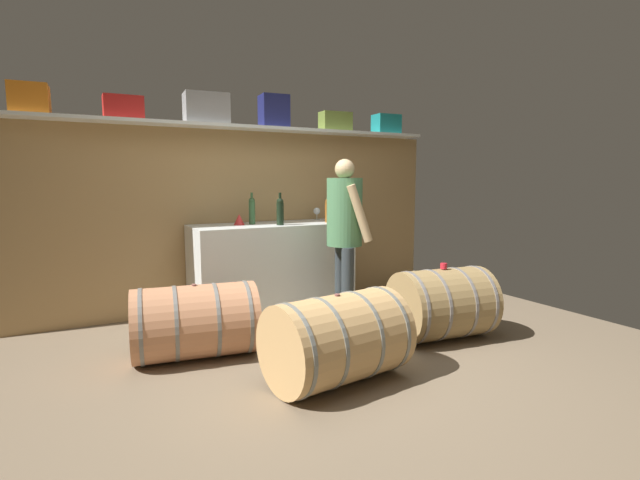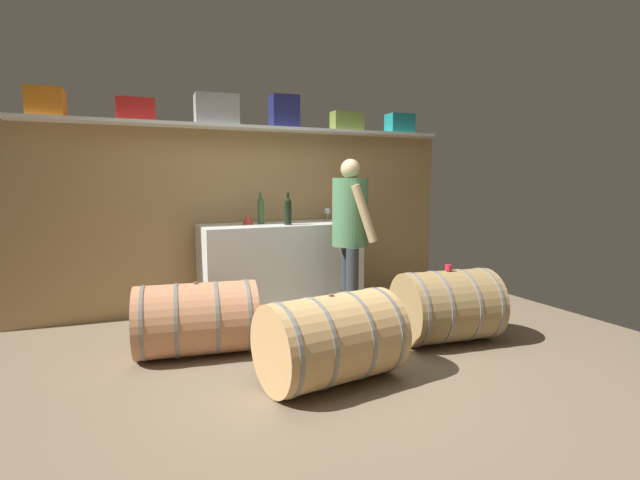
{
  "view_description": "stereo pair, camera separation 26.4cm",
  "coord_description": "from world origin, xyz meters",
  "px_view_note": "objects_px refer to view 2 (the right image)",
  "views": [
    {
      "loc": [
        -1.61,
        -2.74,
        1.39
      ],
      "look_at": [
        0.12,
        0.49,
        0.91
      ],
      "focal_mm": 26.28,
      "sensor_mm": 36.0,
      "label": 1
    },
    {
      "loc": [
        -1.37,
        -2.85,
        1.39
      ],
      "look_at": [
        0.12,
        0.49,
        0.91
      ],
      "focal_mm": 26.28,
      "sensor_mm": 36.0,
      "label": 2
    }
  ],
  "objects_px": {
    "toolcase_orange": "(46,103)",
    "toolcase_grey": "(216,110)",
    "wine_bottle_dark": "(288,210)",
    "winemaker_pouring": "(351,225)",
    "toolcase_navy": "(284,112)",
    "wine_barrel_near": "(447,306)",
    "toolcase_red": "(135,110)",
    "wine_barrel_far": "(331,339)",
    "red_funnel": "(248,219)",
    "wine_glass": "(327,211)",
    "tasting_cup": "(448,268)",
    "work_cabinet": "(281,267)",
    "wine_bottle_green": "(261,210)",
    "toolcase_olive": "(347,122)",
    "wine_barrel_flank": "(197,319)",
    "toolcase_teal": "(400,124)",
    "wine_bottle_amber": "(337,210)"
  },
  "relations": [
    {
      "from": "red_funnel",
      "to": "wine_barrel_far",
      "type": "xyz_separation_m",
      "value": [
        0.05,
        -1.89,
        -0.68
      ]
    },
    {
      "from": "toolcase_red",
      "to": "wine_barrel_near",
      "type": "distance_m",
      "value": 3.38
    },
    {
      "from": "wine_bottle_dark",
      "to": "wine_barrel_far",
      "type": "xyz_separation_m",
      "value": [
        -0.31,
        -1.69,
        -0.77
      ]
    },
    {
      "from": "work_cabinet",
      "to": "wine_bottle_green",
      "type": "bearing_deg",
      "value": 164.06
    },
    {
      "from": "toolcase_orange",
      "to": "wine_barrel_flank",
      "type": "bearing_deg",
      "value": -45.35
    },
    {
      "from": "wine_bottle_amber",
      "to": "wine_barrel_far",
      "type": "xyz_separation_m",
      "value": [
        -0.89,
        -1.72,
        -0.76
      ]
    },
    {
      "from": "toolcase_navy",
      "to": "wine_glass",
      "type": "relative_size",
      "value": 2.44
    },
    {
      "from": "toolcase_olive",
      "to": "wine_barrel_far",
      "type": "height_order",
      "value": "toolcase_olive"
    },
    {
      "from": "wine_bottle_dark",
      "to": "wine_barrel_near",
      "type": "height_order",
      "value": "wine_bottle_dark"
    },
    {
      "from": "winemaker_pouring",
      "to": "wine_barrel_near",
      "type": "bearing_deg",
      "value": 53.41
    },
    {
      "from": "work_cabinet",
      "to": "tasting_cup",
      "type": "relative_size",
      "value": 28.61
    },
    {
      "from": "wine_barrel_far",
      "to": "toolcase_red",
      "type": "bearing_deg",
      "value": 109.59
    },
    {
      "from": "red_funnel",
      "to": "toolcase_olive",
      "type": "bearing_deg",
      "value": 8.9
    },
    {
      "from": "toolcase_orange",
      "to": "tasting_cup",
      "type": "height_order",
      "value": "toolcase_orange"
    },
    {
      "from": "wine_barrel_flank",
      "to": "winemaker_pouring",
      "type": "height_order",
      "value": "winemaker_pouring"
    },
    {
      "from": "toolcase_red",
      "to": "wine_barrel_far",
      "type": "height_order",
      "value": "toolcase_red"
    },
    {
      "from": "wine_bottle_dark",
      "to": "winemaker_pouring",
      "type": "relative_size",
      "value": 0.21
    },
    {
      "from": "tasting_cup",
      "to": "toolcase_teal",
      "type": "bearing_deg",
      "value": 70.14
    },
    {
      "from": "wine_bottle_dark",
      "to": "wine_bottle_green",
      "type": "bearing_deg",
      "value": 135.75
    },
    {
      "from": "toolcase_orange",
      "to": "toolcase_grey",
      "type": "xyz_separation_m",
      "value": [
        1.5,
        0.0,
        0.03
      ]
    },
    {
      "from": "toolcase_navy",
      "to": "wine_bottle_green",
      "type": "xyz_separation_m",
      "value": [
        -0.33,
        -0.18,
        -1.03
      ]
    },
    {
      "from": "wine_barrel_flank",
      "to": "toolcase_red",
      "type": "bearing_deg",
      "value": 113.62
    },
    {
      "from": "wine_bottle_green",
      "to": "red_funnel",
      "type": "xyz_separation_m",
      "value": [
        -0.14,
        -0.01,
        -0.09
      ]
    },
    {
      "from": "toolcase_orange",
      "to": "wine_bottle_dark",
      "type": "distance_m",
      "value": 2.36
    },
    {
      "from": "toolcase_olive",
      "to": "wine_bottle_green",
      "type": "xyz_separation_m",
      "value": [
        -1.09,
        -0.18,
        -0.96
      ]
    },
    {
      "from": "wine_glass",
      "to": "wine_barrel_flank",
      "type": "distance_m",
      "value": 2.16
    },
    {
      "from": "tasting_cup",
      "to": "winemaker_pouring",
      "type": "relative_size",
      "value": 0.04
    },
    {
      "from": "toolcase_orange",
      "to": "wine_bottle_dark",
      "type": "xyz_separation_m",
      "value": [
        2.11,
        -0.4,
        -0.98
      ]
    },
    {
      "from": "toolcase_orange",
      "to": "winemaker_pouring",
      "type": "bearing_deg",
      "value": -18.61
    },
    {
      "from": "tasting_cup",
      "to": "winemaker_pouring",
      "type": "height_order",
      "value": "winemaker_pouring"
    },
    {
      "from": "wine_bottle_dark",
      "to": "tasting_cup",
      "type": "relative_size",
      "value": 5.65
    },
    {
      "from": "wine_barrel_flank",
      "to": "wine_barrel_near",
      "type": "bearing_deg",
      "value": -7.25
    },
    {
      "from": "toolcase_orange",
      "to": "toolcase_grey",
      "type": "height_order",
      "value": "toolcase_grey"
    },
    {
      "from": "wine_bottle_green",
      "to": "toolcase_teal",
      "type": "bearing_deg",
      "value": 5.75
    },
    {
      "from": "winemaker_pouring",
      "to": "toolcase_navy",
      "type": "bearing_deg",
      "value": -145.68
    },
    {
      "from": "wine_bottle_green",
      "to": "red_funnel",
      "type": "bearing_deg",
      "value": -175.29
    },
    {
      "from": "toolcase_navy",
      "to": "wine_barrel_near",
      "type": "height_order",
      "value": "toolcase_navy"
    },
    {
      "from": "toolcase_grey",
      "to": "red_funnel",
      "type": "height_order",
      "value": "toolcase_grey"
    },
    {
      "from": "toolcase_red",
      "to": "wine_barrel_far",
      "type": "xyz_separation_m",
      "value": [
        1.07,
        -2.08,
        -1.73
      ]
    },
    {
      "from": "toolcase_navy",
      "to": "red_funnel",
      "type": "relative_size",
      "value": 3.07
    },
    {
      "from": "toolcase_teal",
      "to": "winemaker_pouring",
      "type": "relative_size",
      "value": 0.19
    },
    {
      "from": "wine_glass",
      "to": "work_cabinet",
      "type": "bearing_deg",
      "value": -161.95
    },
    {
      "from": "wine_bottle_dark",
      "to": "wine_glass",
      "type": "xyz_separation_m",
      "value": [
        0.61,
        0.37,
        -0.05
      ]
    },
    {
      "from": "toolcase_navy",
      "to": "wine_bottle_dark",
      "type": "distance_m",
      "value": 1.11
    },
    {
      "from": "toolcase_grey",
      "to": "winemaker_pouring",
      "type": "bearing_deg",
      "value": -39.65
    },
    {
      "from": "toolcase_teal",
      "to": "toolcase_olive",
      "type": "bearing_deg",
      "value": -175.71
    },
    {
      "from": "toolcase_orange",
      "to": "wine_barrel_far",
      "type": "xyz_separation_m",
      "value": [
        1.8,
        -2.08,
        -1.75
      ]
    },
    {
      "from": "toolcase_navy",
      "to": "red_funnel",
      "type": "distance_m",
      "value": 1.23
    },
    {
      "from": "wine_bottle_dark",
      "to": "red_funnel",
      "type": "distance_m",
      "value": 0.43
    },
    {
      "from": "wine_bottle_dark",
      "to": "toolcase_orange",
      "type": "bearing_deg",
      "value": 169.37
    }
  ]
}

